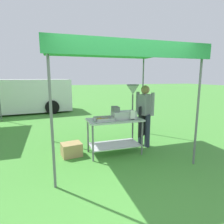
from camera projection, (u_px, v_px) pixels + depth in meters
ground_plane at (80, 116)px, 9.00m from camera, size 70.00×70.00×0.00m
stall_canopy at (113, 53)px, 4.28m from camera, size 3.02×2.62×2.43m
donut_cart at (115, 129)px, 4.51m from camera, size 1.28×0.65×0.85m
donut_tray at (104, 119)px, 4.34m from camera, size 0.43×0.34×0.07m
donut_fryer at (126, 106)px, 4.48m from camera, size 0.64×0.28×0.80m
menu_sign at (133, 116)px, 4.39m from camera, size 0.13×0.05×0.22m
vendor at (144, 113)px, 4.95m from camera, size 0.45×0.50×1.61m
supply_crate at (72, 149)px, 4.45m from camera, size 0.49×0.42×0.31m
van_white at (15, 96)px, 9.59m from camera, size 5.43×2.44×1.69m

